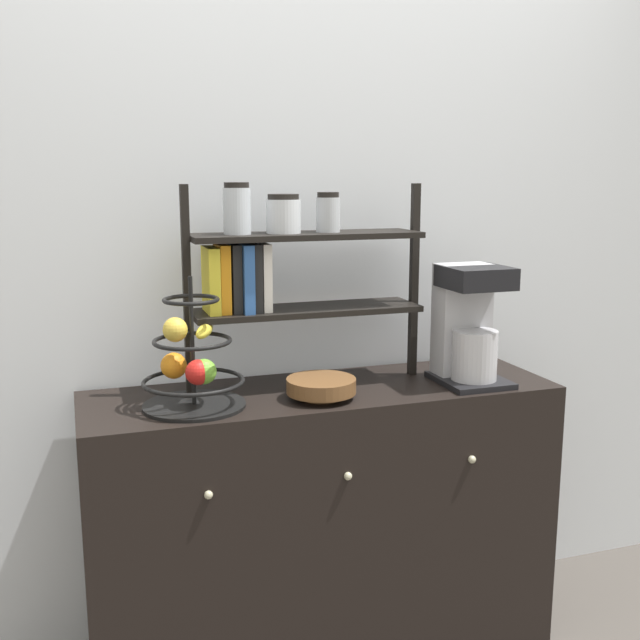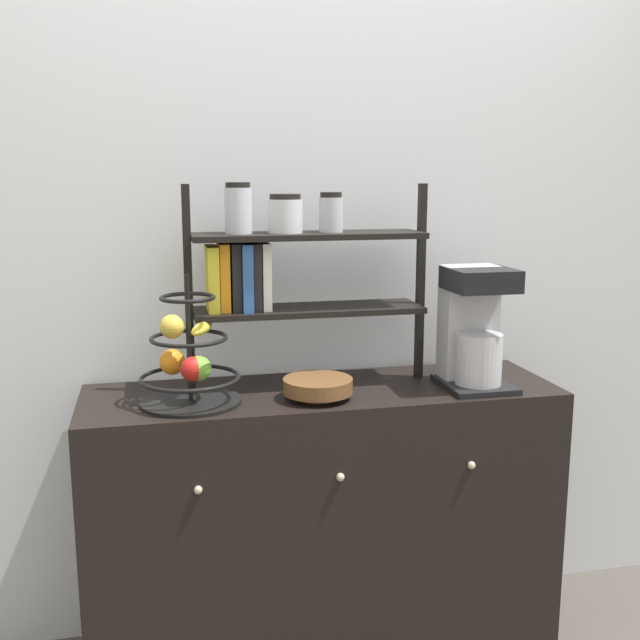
{
  "view_description": "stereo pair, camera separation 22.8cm",
  "coord_description": "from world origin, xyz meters",
  "views": [
    {
      "loc": [
        -0.72,
        -1.9,
        1.54
      ],
      "look_at": [
        -0.01,
        0.22,
        1.11
      ],
      "focal_mm": 42.0,
      "sensor_mm": 36.0,
      "label": 1
    },
    {
      "loc": [
        -0.5,
        -1.96,
        1.54
      ],
      "look_at": [
        -0.01,
        0.22,
        1.11
      ],
      "focal_mm": 42.0,
      "sensor_mm": 36.0,
      "label": 2
    }
  ],
  "objects": [
    {
      "name": "wall_back",
      "position": [
        0.0,
        0.49,
        1.3
      ],
      "size": [
        7.0,
        0.05,
        2.6
      ],
      "primitive_type": "cube",
      "color": "silver",
      "rests_on": "ground_plane"
    },
    {
      "name": "sideboard",
      "position": [
        0.0,
        0.22,
        0.45
      ],
      "size": [
        1.47,
        0.46,
        0.89
      ],
      "color": "black",
      "rests_on": "ground_plane"
    },
    {
      "name": "coffee_maker",
      "position": [
        0.47,
        0.16,
        1.08
      ],
      "size": [
        0.2,
        0.24,
        0.38
      ],
      "color": "black",
      "rests_on": "sideboard"
    },
    {
      "name": "fruit_stand",
      "position": [
        -0.41,
        0.17,
        1.01
      ],
      "size": [
        0.3,
        0.3,
        0.38
      ],
      "color": "black",
      "rests_on": "sideboard"
    },
    {
      "name": "wooden_bowl",
      "position": [
        -0.04,
        0.13,
        0.93
      ],
      "size": [
        0.21,
        0.21,
        0.06
      ],
      "color": "brown",
      "rests_on": "sideboard"
    },
    {
      "name": "shelf_hutch",
      "position": [
        -0.12,
        0.3,
        1.28
      ],
      "size": [
        0.76,
        0.2,
        0.63
      ],
      "color": "black",
      "rests_on": "sideboard"
    }
  ]
}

